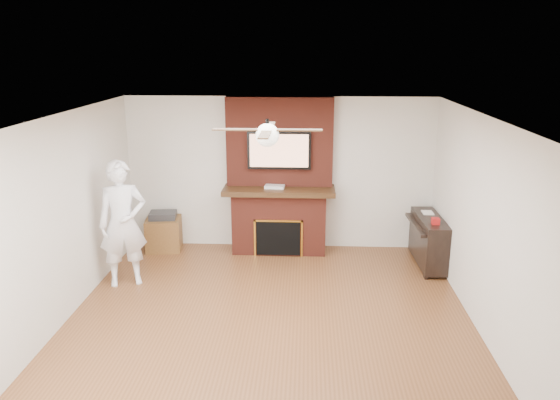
{
  "coord_description": "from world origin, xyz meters",
  "views": [
    {
      "loc": [
        0.44,
        -5.95,
        3.27
      ],
      "look_at": [
        0.09,
        0.9,
        1.32
      ],
      "focal_mm": 35.0,
      "sensor_mm": 36.0,
      "label": 1
    }
  ],
  "objects_px": {
    "side_table": "(164,232)",
    "fireplace": "(279,192)",
    "piano": "(428,240)",
    "person": "(123,223)"
  },
  "relations": [
    {
      "from": "side_table",
      "to": "piano",
      "type": "distance_m",
      "value": 4.25
    },
    {
      "from": "person",
      "to": "piano",
      "type": "distance_m",
      "value": 4.53
    },
    {
      "from": "piano",
      "to": "fireplace",
      "type": "bearing_deg",
      "value": 164.74
    },
    {
      "from": "fireplace",
      "to": "person",
      "type": "distance_m",
      "value": 2.55
    },
    {
      "from": "person",
      "to": "side_table",
      "type": "relative_size",
      "value": 2.8
    },
    {
      "from": "side_table",
      "to": "fireplace",
      "type": "bearing_deg",
      "value": -5.31
    },
    {
      "from": "fireplace",
      "to": "person",
      "type": "bearing_deg",
      "value": -145.61
    },
    {
      "from": "person",
      "to": "piano",
      "type": "relative_size",
      "value": 1.51
    },
    {
      "from": "person",
      "to": "piano",
      "type": "xyz_separation_m",
      "value": [
        4.41,
        0.89,
        -0.48
      ]
    },
    {
      "from": "fireplace",
      "to": "person",
      "type": "relative_size",
      "value": 1.4
    }
  ]
}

